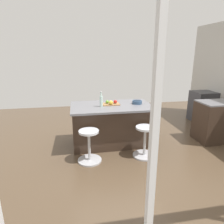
{
  "coord_description": "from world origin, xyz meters",
  "views": [
    {
      "loc": [
        1.04,
        3.71,
        1.91
      ],
      "look_at": [
        0.34,
        -0.2,
        0.75
      ],
      "focal_mm": 32.01,
      "sensor_mm": 36.0,
      "label": 1
    }
  ],
  "objects_px": {
    "kitchen_island": "(111,124)",
    "apple_red": "(115,102)",
    "apple_yellow": "(111,103)",
    "water_bottle": "(101,101)",
    "stool_middle": "(89,147)",
    "stool_by_window": "(145,143)",
    "fruit_bowl": "(137,102)",
    "oven_range": "(202,106)",
    "cutting_board": "(111,104)",
    "apple_green": "(107,102)"
  },
  "relations": [
    {
      "from": "stool_middle",
      "to": "kitchen_island",
      "type": "bearing_deg",
      "value": -127.54
    },
    {
      "from": "stool_middle",
      "to": "oven_range",
      "type": "bearing_deg",
      "value": -153.0
    },
    {
      "from": "oven_range",
      "to": "apple_green",
      "type": "relative_size",
      "value": 12.15
    },
    {
      "from": "oven_range",
      "to": "apple_yellow",
      "type": "height_order",
      "value": "apple_yellow"
    },
    {
      "from": "fruit_bowl",
      "to": "cutting_board",
      "type": "bearing_deg",
      "value": -2.94
    },
    {
      "from": "kitchen_island",
      "to": "apple_red",
      "type": "xyz_separation_m",
      "value": [
        -0.09,
        -0.02,
        0.49
      ]
    },
    {
      "from": "stool_middle",
      "to": "fruit_bowl",
      "type": "distance_m",
      "value": 1.42
    },
    {
      "from": "oven_range",
      "to": "water_bottle",
      "type": "relative_size",
      "value": 2.79
    },
    {
      "from": "kitchen_island",
      "to": "apple_red",
      "type": "relative_size",
      "value": 22.86
    },
    {
      "from": "kitchen_island",
      "to": "cutting_board",
      "type": "distance_m",
      "value": 0.45
    },
    {
      "from": "stool_middle",
      "to": "apple_green",
      "type": "height_order",
      "value": "apple_green"
    },
    {
      "from": "oven_range",
      "to": "cutting_board",
      "type": "xyz_separation_m",
      "value": [
        2.89,
        1.04,
        0.46
      ]
    },
    {
      "from": "apple_red",
      "to": "water_bottle",
      "type": "distance_m",
      "value": 0.36
    },
    {
      "from": "stool_middle",
      "to": "cutting_board",
      "type": "height_order",
      "value": "cutting_board"
    },
    {
      "from": "apple_green",
      "to": "apple_yellow",
      "type": "bearing_deg",
      "value": 121.6
    },
    {
      "from": "apple_green",
      "to": "water_bottle",
      "type": "relative_size",
      "value": 0.23
    },
    {
      "from": "stool_by_window",
      "to": "apple_red",
      "type": "height_order",
      "value": "apple_red"
    },
    {
      "from": "cutting_board",
      "to": "apple_red",
      "type": "distance_m",
      "value": 0.11
    },
    {
      "from": "stool_by_window",
      "to": "fruit_bowl",
      "type": "xyz_separation_m",
      "value": [
        -0.03,
        -0.67,
        0.64
      ]
    },
    {
      "from": "stool_by_window",
      "to": "apple_yellow",
      "type": "relative_size",
      "value": 7.22
    },
    {
      "from": "cutting_board",
      "to": "water_bottle",
      "type": "xyz_separation_m",
      "value": [
        0.22,
        0.14,
        0.11
      ]
    },
    {
      "from": "oven_range",
      "to": "fruit_bowl",
      "type": "xyz_separation_m",
      "value": [
        2.33,
        1.07,
        0.49
      ]
    },
    {
      "from": "kitchen_island",
      "to": "water_bottle",
      "type": "xyz_separation_m",
      "value": [
        0.23,
        0.13,
        0.56
      ]
    },
    {
      "from": "stool_by_window",
      "to": "stool_middle",
      "type": "xyz_separation_m",
      "value": [
        1.05,
        0.0,
        0.0
      ]
    },
    {
      "from": "oven_range",
      "to": "stool_middle",
      "type": "bearing_deg",
      "value": 27.0
    },
    {
      "from": "stool_middle",
      "to": "water_bottle",
      "type": "xyz_separation_m",
      "value": [
        -0.3,
        -0.56,
        0.72
      ]
    },
    {
      "from": "kitchen_island",
      "to": "apple_green",
      "type": "relative_size",
      "value": 23.39
    },
    {
      "from": "stool_middle",
      "to": "cutting_board",
      "type": "distance_m",
      "value": 1.06
    },
    {
      "from": "apple_yellow",
      "to": "apple_green",
      "type": "bearing_deg",
      "value": -58.4
    },
    {
      "from": "cutting_board",
      "to": "stool_by_window",
      "type": "bearing_deg",
      "value": 127.41
    },
    {
      "from": "apple_red",
      "to": "water_bottle",
      "type": "relative_size",
      "value": 0.24
    },
    {
      "from": "apple_yellow",
      "to": "water_bottle",
      "type": "relative_size",
      "value": 0.27
    },
    {
      "from": "apple_green",
      "to": "water_bottle",
      "type": "bearing_deg",
      "value": 48.45
    },
    {
      "from": "stool_by_window",
      "to": "fruit_bowl",
      "type": "height_order",
      "value": "fruit_bowl"
    },
    {
      "from": "stool_by_window",
      "to": "fruit_bowl",
      "type": "distance_m",
      "value": 0.92
    },
    {
      "from": "apple_green",
      "to": "fruit_bowl",
      "type": "xyz_separation_m",
      "value": [
        -0.64,
        0.06,
        -0.02
      ]
    },
    {
      "from": "stool_by_window",
      "to": "stool_middle",
      "type": "bearing_deg",
      "value": 0.0
    },
    {
      "from": "stool_by_window",
      "to": "apple_green",
      "type": "distance_m",
      "value": 1.15
    },
    {
      "from": "water_bottle",
      "to": "apple_yellow",
      "type": "bearing_deg",
      "value": -162.09
    },
    {
      "from": "apple_yellow",
      "to": "apple_green",
      "type": "xyz_separation_m",
      "value": [
        0.06,
        -0.1,
        -0.01
      ]
    },
    {
      "from": "stool_middle",
      "to": "apple_red",
      "type": "height_order",
      "value": "apple_red"
    },
    {
      "from": "apple_green",
      "to": "fruit_bowl",
      "type": "relative_size",
      "value": 0.35
    },
    {
      "from": "apple_yellow",
      "to": "apple_green",
      "type": "relative_size",
      "value": 1.17
    },
    {
      "from": "oven_range",
      "to": "kitchen_island",
      "type": "bearing_deg",
      "value": 20.05
    },
    {
      "from": "apple_yellow",
      "to": "kitchen_island",
      "type": "bearing_deg",
      "value": -103.88
    },
    {
      "from": "cutting_board",
      "to": "apple_green",
      "type": "height_order",
      "value": "apple_green"
    },
    {
      "from": "oven_range",
      "to": "cutting_board",
      "type": "relative_size",
      "value": 2.42
    },
    {
      "from": "apple_green",
      "to": "fruit_bowl",
      "type": "bearing_deg",
      "value": 174.96
    },
    {
      "from": "kitchen_island",
      "to": "water_bottle",
      "type": "distance_m",
      "value": 0.62
    },
    {
      "from": "cutting_board",
      "to": "water_bottle",
      "type": "bearing_deg",
      "value": 32.79
    }
  ]
}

